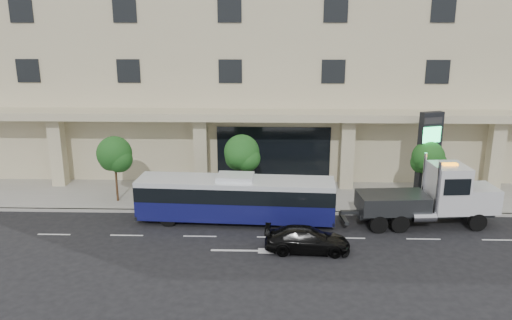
# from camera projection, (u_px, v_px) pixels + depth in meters

# --- Properties ---
(ground) EXTENTS (120.00, 120.00, 0.00)m
(ground) POSITION_uv_depth(u_px,v_px,m) (274.00, 226.00, 28.31)
(ground) COLOR black
(ground) RESTS_ON ground
(sidewalk) EXTENTS (120.00, 6.00, 0.15)m
(sidewalk) POSITION_uv_depth(u_px,v_px,m) (273.00, 196.00, 33.11)
(sidewalk) COLOR gray
(sidewalk) RESTS_ON ground
(curb) EXTENTS (120.00, 0.30, 0.15)m
(curb) POSITION_uv_depth(u_px,v_px,m) (274.00, 212.00, 30.22)
(curb) COLOR gray
(curb) RESTS_ON ground
(convention_center) EXTENTS (60.00, 17.60, 20.00)m
(convention_center) POSITION_uv_depth(u_px,v_px,m) (274.00, 39.00, 40.57)
(convention_center) COLOR #BCB08D
(convention_center) RESTS_ON ground
(tree_left) EXTENTS (2.27, 2.20, 4.22)m
(tree_left) POSITION_uv_depth(u_px,v_px,m) (115.00, 156.00, 31.25)
(tree_left) COLOR #422B19
(tree_left) RESTS_ON sidewalk
(tree_mid) EXTENTS (2.28, 2.20, 4.38)m
(tree_mid) POSITION_uv_depth(u_px,v_px,m) (242.00, 155.00, 30.97)
(tree_mid) COLOR #422B19
(tree_mid) RESTS_ON sidewalk
(tree_right) EXTENTS (2.10, 2.00, 4.04)m
(tree_right) POSITION_uv_depth(u_px,v_px,m) (428.00, 160.00, 30.69)
(tree_right) COLOR #422B19
(tree_right) RESTS_ON sidewalk
(city_bus) EXTENTS (11.38, 2.98, 2.85)m
(city_bus) POSITION_uv_depth(u_px,v_px,m) (235.00, 198.00, 28.62)
(city_bus) COLOR black
(city_bus) RESTS_ON ground
(tow_truck) EXTENTS (8.82, 2.78, 4.00)m
(tow_truck) POSITION_uv_depth(u_px,v_px,m) (433.00, 198.00, 28.11)
(tow_truck) COLOR #2D3033
(tow_truck) RESTS_ON ground
(black_sedan) EXTENTS (4.34, 1.89, 1.24)m
(black_sedan) POSITION_uv_depth(u_px,v_px,m) (307.00, 239.00, 25.09)
(black_sedan) COLOR black
(black_sedan) RESTS_ON ground
(signage_pylon) EXTENTS (1.53, 0.99, 5.81)m
(signage_pylon) POSITION_uv_depth(u_px,v_px,m) (428.00, 157.00, 30.93)
(signage_pylon) COLOR black
(signage_pylon) RESTS_ON sidewalk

